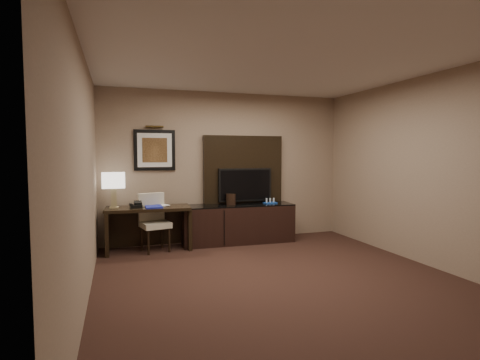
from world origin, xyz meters
name	(u,v)px	position (x,y,z in m)	size (l,w,h in m)	color
floor	(283,283)	(0.00, 0.00, -0.01)	(4.50, 5.00, 0.01)	black
ceiling	(285,60)	(0.00, 0.00, 2.70)	(4.50, 5.00, 0.01)	silver
wall_back	(227,167)	(0.00, 2.50, 1.35)	(4.50, 0.01, 2.70)	gray
wall_front	(468,195)	(0.00, -2.50, 1.35)	(4.50, 0.01, 2.70)	gray
wall_left	(84,177)	(-2.25, 0.00, 1.35)	(0.01, 5.00, 2.70)	gray
wall_right	(431,171)	(2.25, 0.00, 1.35)	(0.01, 5.00, 2.70)	gray
desk	(149,229)	(-1.45, 2.10, 0.36)	(1.35, 0.58, 0.72)	black
credenza	(238,223)	(0.11, 2.18, 0.34)	(1.99, 0.55, 0.68)	black
tv_wall_panel	(243,171)	(0.30, 2.44, 1.27)	(1.50, 0.12, 1.30)	black
tv	(245,185)	(0.30, 2.34, 1.02)	(1.00, 0.08, 0.60)	black
artwork	(155,150)	(-1.30, 2.48, 1.65)	(0.70, 0.04, 0.70)	black
picture_light	(154,127)	(-1.30, 2.44, 2.05)	(0.04, 0.04, 0.30)	#3D2E13
desk_chair	(155,224)	(-1.35, 2.02, 0.45)	(0.43, 0.50, 0.90)	beige
table_lamp	(114,190)	(-1.98, 2.14, 1.01)	(0.35, 0.20, 0.57)	#9C8C61
desk_phone	(136,205)	(-1.65, 2.06, 0.77)	(0.19, 0.17, 0.09)	black
blue_folder	(154,207)	(-1.37, 2.02, 0.73)	(0.26, 0.35, 0.02)	navy
book	(158,200)	(-1.29, 2.10, 0.83)	(0.16, 0.02, 0.22)	beige
ice_bucket	(231,199)	(-0.01, 2.21, 0.78)	(0.17, 0.17, 0.19)	black
minibar_tray	(270,201)	(0.72, 2.14, 0.73)	(0.23, 0.14, 0.08)	#1947A8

